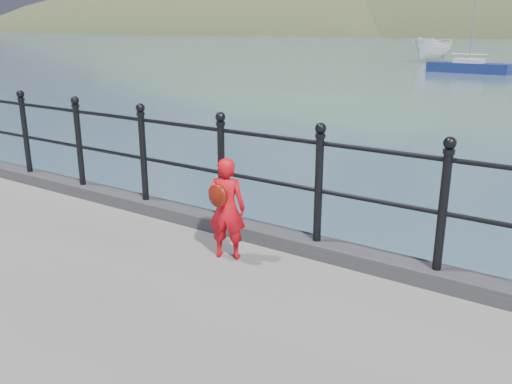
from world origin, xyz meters
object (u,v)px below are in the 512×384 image
Objects in this scene: child at (226,208)px; sailboat_port at (469,68)px; launch_white at (432,50)px; railing at (267,167)px.

sailboat_port is at bearing -102.95° from child.
launch_white is 12.38m from sailboat_port.
sailboat_port reaches higher than child.
sailboat_port reaches higher than railing.
sailboat_port is (-6.69, 37.59, -1.18)m from child.
railing reaches higher than launch_white.
launch_white is 0.72× the size of sailboat_port.
railing is 49.52m from launch_white.
child is at bearing -64.32° from launch_white.
railing is 0.65m from child.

